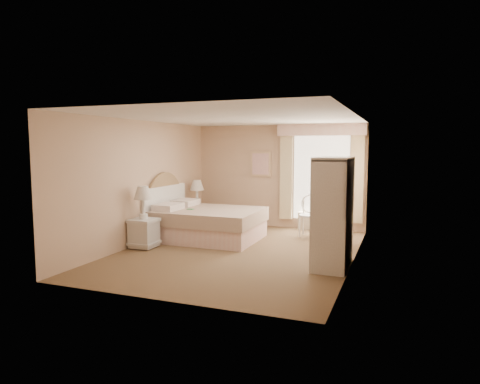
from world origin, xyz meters
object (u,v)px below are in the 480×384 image
at_px(round_table, 334,216).
at_px(nightstand_far, 197,210).
at_px(nightstand_near, 144,225).
at_px(armoire, 333,222).
at_px(bed, 203,222).
at_px(cafe_chair, 310,212).

bearing_deg(round_table, nightstand_far, 174.70).
bearing_deg(nightstand_far, round_table, -5.30).
xyz_separation_m(nightstand_near, nightstand_far, (-0.00, 2.32, -0.02)).
bearing_deg(nightstand_far, armoire, -32.64).
relative_size(round_table, armoire, 0.43).
xyz_separation_m(nightstand_far, round_table, (3.37, -0.31, 0.08)).
relative_size(bed, armoire, 1.21).
distance_m(nightstand_far, cafe_chair, 2.80).
xyz_separation_m(nightstand_far, armoire, (3.65, -2.34, 0.31)).
bearing_deg(nightstand_near, round_table, 30.78).
bearing_deg(bed, armoire, -22.05).
bearing_deg(bed, cafe_chair, 28.48).
height_order(nightstand_near, cafe_chair, nightstand_near).
relative_size(nightstand_far, cafe_chair, 1.24).
relative_size(nightstand_near, armoire, 0.66).
xyz_separation_m(nightstand_near, round_table, (3.37, 2.01, 0.06)).
relative_size(nightstand_far, armoire, 0.64).
distance_m(nightstand_near, armoire, 3.66).
bearing_deg(nightstand_far, cafe_chair, -0.58).
distance_m(round_table, armoire, 2.06).
bearing_deg(bed, nightstand_near, -121.81).
height_order(bed, nightstand_far, bed).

